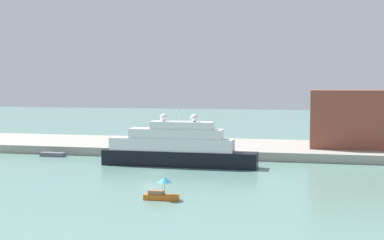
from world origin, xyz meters
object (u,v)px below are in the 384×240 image
Objects in this scene: small_motorboat at (161,192)px; harbor_building at (352,118)px; parked_car at (123,140)px; large_yacht at (176,148)px; work_barge at (53,154)px; person_figure at (144,142)px; mooring_bollard at (214,148)px.

small_motorboat is 53.19m from harbor_building.
harbor_building reaches higher than small_motorboat.
large_yacht is at bearing -46.18° from parked_car.
small_motorboat is 0.26× the size of harbor_building.
small_motorboat reaches higher than work_barge.
person_figure is (-9.89, 12.92, -0.68)m from large_yacht.
work_barge is at bearing 166.39° from large_yacht.
small_motorboat is at bearing -79.83° from large_yacht.
mooring_bollard is at bearing -13.92° from person_figure.
small_motorboat is 43.99m from work_barge.
small_motorboat is 40.85m from person_figure.
large_yacht reaches higher than mooring_bollard.
harbor_building reaches higher than work_barge.
large_yacht is 10.50m from mooring_bollard.
person_figure is 2.17× the size of mooring_bollard.
work_barge is 58.40m from harbor_building.
parked_car reaches higher than mooring_bollard.
person_figure reaches higher than small_motorboat.
harbor_building is at bearing 24.89° from mooring_bollard.
work_barge is at bearing -157.78° from person_figure.
large_yacht is 16.30× the size of person_figure.
parked_car is at bearing 161.58° from mooring_bollard.
work_barge is 31.05m from mooring_bollard.
person_figure is (-14.42, 38.19, 1.40)m from small_motorboat.
person_figure is at bearing 22.22° from work_barge.
parked_car is (-15.34, 15.99, -0.78)m from large_yacht.
harbor_building is (30.04, 21.00, 4.09)m from large_yacht.
small_motorboat reaches higher than mooring_bollard.
mooring_bollard is (-25.25, -11.71, -5.14)m from harbor_building.
mooring_bollard reaches higher than work_barge.
mooring_bollard is at bearing 5.50° from work_barge.
harbor_building is (56.11, 14.69, 6.79)m from work_barge.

